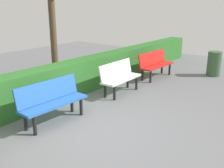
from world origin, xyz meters
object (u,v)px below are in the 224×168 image
bench_red (155,63)px  bench_white (119,76)px  bench_blue (52,100)px  trash_bin (214,64)px

bench_red → bench_white: 2.02m
bench_blue → bench_red: bearing=-178.5°
bench_red → trash_bin: 2.06m
bench_white → bench_blue: bearing=-1.7°
bench_red → bench_blue: size_ratio=1.02×
trash_bin → bench_white: bearing=-23.4°
bench_white → trash_bin: 3.75m
bench_red → bench_blue: 4.34m
bench_red → trash_bin: size_ratio=1.86×
bench_blue → bench_white: bearing=-178.9°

